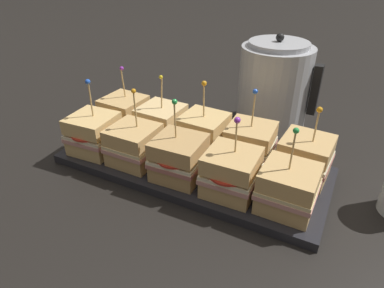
% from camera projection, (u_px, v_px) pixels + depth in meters
% --- Properties ---
extents(ground_plane, '(6.00, 6.00, 0.00)m').
position_uv_depth(ground_plane, '(192.00, 168.00, 0.75)').
color(ground_plane, black).
extents(serving_platter, '(0.57, 0.24, 0.02)m').
position_uv_depth(serving_platter, '(192.00, 165.00, 0.74)').
color(serving_platter, '#232328').
rests_on(serving_platter, ground_plane).
extents(sandwich_front_far_left, '(0.10, 0.10, 0.17)m').
position_uv_depth(sandwich_front_far_left, '(94.00, 134.00, 0.76)').
color(sandwich_front_far_left, tan).
rests_on(sandwich_front_far_left, serving_platter).
extents(sandwich_front_left, '(0.10, 0.10, 0.16)m').
position_uv_depth(sandwich_front_left, '(134.00, 145.00, 0.72)').
color(sandwich_front_left, tan).
rests_on(sandwich_front_left, serving_platter).
extents(sandwich_front_center, '(0.10, 0.10, 0.16)m').
position_uv_depth(sandwich_front_center, '(178.00, 157.00, 0.67)').
color(sandwich_front_center, tan).
rests_on(sandwich_front_center, serving_platter).
extents(sandwich_front_right, '(0.10, 0.10, 0.15)m').
position_uv_depth(sandwich_front_right, '(231.00, 173.00, 0.63)').
color(sandwich_front_right, tan).
rests_on(sandwich_front_right, serving_platter).
extents(sandwich_front_far_right, '(0.10, 0.10, 0.16)m').
position_uv_depth(sandwich_front_far_right, '(288.00, 188.00, 0.59)').
color(sandwich_front_far_right, tan).
rests_on(sandwich_front_far_right, serving_platter).
extents(sandwich_back_far_left, '(0.10, 0.10, 0.16)m').
position_uv_depth(sandwich_back_far_left, '(124.00, 114.00, 0.84)').
color(sandwich_back_far_left, tan).
rests_on(sandwich_back_far_left, serving_platter).
extents(sandwich_back_left, '(0.10, 0.10, 0.16)m').
position_uv_depth(sandwich_back_left, '(161.00, 124.00, 0.80)').
color(sandwich_back_left, '#DBB77A').
rests_on(sandwich_back_left, serving_platter).
extents(sandwich_back_center, '(0.10, 0.10, 0.17)m').
position_uv_depth(sandwich_back_center, '(205.00, 134.00, 0.76)').
color(sandwich_back_center, tan).
rests_on(sandwich_back_center, serving_platter).
extents(sandwich_back_right, '(0.10, 0.10, 0.16)m').
position_uv_depth(sandwich_back_right, '(250.00, 144.00, 0.72)').
color(sandwich_back_right, tan).
rests_on(sandwich_back_right, serving_platter).
extents(sandwich_back_far_right, '(0.10, 0.10, 0.15)m').
position_uv_depth(sandwich_back_far_right, '(305.00, 158.00, 0.67)').
color(sandwich_back_far_right, tan).
rests_on(sandwich_back_far_right, serving_platter).
extents(kettle_steel, '(0.20, 0.18, 0.24)m').
position_uv_depth(kettle_steel, '(274.00, 85.00, 0.88)').
color(kettle_steel, '#B7BABF').
rests_on(kettle_steel, ground_plane).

